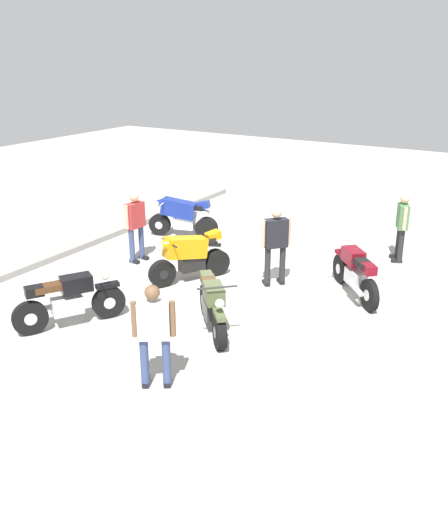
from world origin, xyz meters
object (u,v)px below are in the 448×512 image
at_px(person_in_white_shirt, 154,330).
at_px(motorcycle_black_cruiser, 69,300).
at_px(person_in_black_shirt, 276,241).
at_px(motorcycle_blue_sportbike, 182,216).
at_px(motorcycle_maroon_cruiser, 355,272).
at_px(motorcycle_olive_vintage, 212,305).
at_px(person_in_green_shirt, 402,223).
at_px(motorcycle_orange_sportbike, 189,255).
at_px(person_in_red_shirt, 136,222).

bearing_deg(person_in_white_shirt, motorcycle_black_cruiser, 40.35).
relative_size(motorcycle_black_cruiser, person_in_black_shirt, 1.05).
distance_m(motorcycle_blue_sportbike, person_in_white_shirt, 7.34).
height_order(motorcycle_maroon_cruiser, person_in_white_shirt, person_in_white_shirt).
relative_size(motorcycle_olive_vintage, person_in_white_shirt, 0.92).
xyz_separation_m(motorcycle_olive_vintage, person_in_green_shirt, (5.42, -1.95, 0.46)).
height_order(motorcycle_orange_sportbike, person_in_red_shirt, person_in_red_shirt).
relative_size(person_in_white_shirt, person_in_green_shirt, 1.01).
relative_size(motorcycle_olive_vintage, motorcycle_maroon_cruiser, 0.95).
height_order(motorcycle_orange_sportbike, person_in_green_shirt, person_in_green_shirt).
distance_m(motorcycle_orange_sportbike, person_in_white_shirt, 4.23).
distance_m(motorcycle_black_cruiser, person_in_red_shirt, 3.55).
xyz_separation_m(motorcycle_blue_sportbike, motorcycle_orange_sportbike, (-2.48, -1.94, 0.00)).
distance_m(motorcycle_black_cruiser, motorcycle_maroon_cruiser, 5.74).
bearing_deg(motorcycle_olive_vintage, person_in_red_shirt, -163.56).
relative_size(motorcycle_orange_sportbike, person_in_red_shirt, 1.06).
relative_size(motorcycle_black_cruiser, person_in_white_shirt, 1.10).
height_order(motorcycle_black_cruiser, person_in_black_shirt, person_in_black_shirt).
bearing_deg(person_in_red_shirt, motorcycle_blue_sportbike, 96.83).
relative_size(motorcycle_maroon_cruiser, person_in_black_shirt, 0.92).
xyz_separation_m(person_in_red_shirt, person_in_green_shirt, (3.32, -5.45, -0.04)).
height_order(motorcycle_olive_vintage, person_in_black_shirt, person_in_black_shirt).
height_order(person_in_red_shirt, person_in_black_shirt, person_in_black_shirt).
bearing_deg(motorcycle_blue_sportbike, person_in_red_shirt, 77.43).
xyz_separation_m(motorcycle_olive_vintage, person_in_red_shirt, (2.10, 3.49, 0.50)).
xyz_separation_m(motorcycle_blue_sportbike, person_in_white_shirt, (-6.22, -3.88, 0.36)).
distance_m(person_in_white_shirt, person_in_green_shirt, 7.63).
bearing_deg(person_in_green_shirt, motorcycle_black_cruiser, 33.54).
bearing_deg(person_in_black_shirt, person_in_red_shirt, 47.34).
xyz_separation_m(motorcycle_maroon_cruiser, person_in_green_shirt, (2.60, -0.24, 0.43)).
bearing_deg(motorcycle_olive_vintage, motorcycle_orange_sportbike, -178.05).
xyz_separation_m(person_in_white_shirt, person_in_green_shirt, (7.44, -1.69, -0.01)).
distance_m(motorcycle_black_cruiser, person_in_black_shirt, 4.44).
bearing_deg(motorcycle_orange_sportbike, motorcycle_blue_sportbike, -114.24).
xyz_separation_m(motorcycle_blue_sportbike, motorcycle_maroon_cruiser, (-1.38, -5.34, -0.07)).
distance_m(motorcycle_orange_sportbike, person_in_green_shirt, 5.21).
distance_m(person_in_red_shirt, person_in_green_shirt, 6.38).
distance_m(motorcycle_maroon_cruiser, person_in_black_shirt, 1.78).
bearing_deg(motorcycle_black_cruiser, person_in_green_shirt, -2.02).
relative_size(person_in_red_shirt, person_in_green_shirt, 1.03).
height_order(motorcycle_orange_sportbike, motorcycle_maroon_cruiser, motorcycle_orange_sportbike).
relative_size(motorcycle_blue_sportbike, person_in_black_shirt, 1.09).
bearing_deg(motorcycle_orange_sportbike, person_in_white_shirt, 55.35).
bearing_deg(motorcycle_maroon_cruiser, person_in_black_shirt, 59.23).
bearing_deg(motorcycle_orange_sportbike, motorcycle_black_cruiser, 15.20).
relative_size(motorcycle_blue_sportbike, person_in_green_shirt, 1.16).
bearing_deg(person_in_white_shirt, person_in_red_shirt, 9.48).
distance_m(motorcycle_orange_sportbike, person_in_red_shirt, 1.89).
distance_m(motorcycle_black_cruiser, person_in_green_shirt, 7.93).
relative_size(motorcycle_blue_sportbike, person_in_white_shirt, 1.15).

